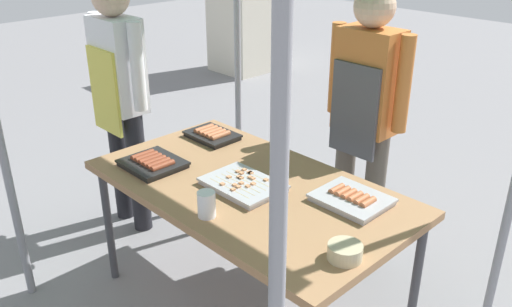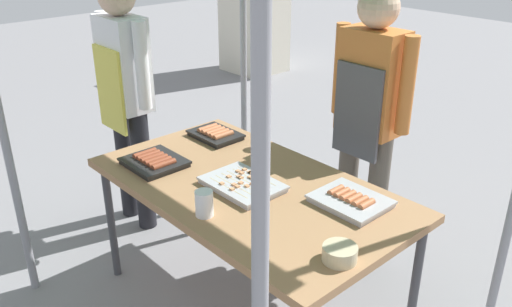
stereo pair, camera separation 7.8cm
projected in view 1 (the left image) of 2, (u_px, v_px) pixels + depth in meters
ground_plane at (249, 306)px, 2.93m from camera, size 18.00×18.00×0.00m
stall_table at (249, 194)px, 2.64m from camera, size 1.60×0.90×0.75m
tray_grilled_sausages at (352, 199)px, 2.45m from camera, size 0.32×0.27×0.05m
tray_meat_skewers at (243, 184)px, 2.59m from camera, size 0.38×0.27×0.04m
tray_pork_links at (212, 135)px, 3.14m from camera, size 0.30×0.22×0.05m
tray_spring_rolls at (153, 163)px, 2.79m from camera, size 0.30×0.27×0.05m
condiment_bowl at (345, 252)px, 2.05m from camera, size 0.14×0.14×0.06m
drink_cup_near_edge at (207, 204)px, 2.33m from camera, size 0.08×0.08×0.12m
vendor_woman at (365, 107)px, 3.02m from camera, size 0.52×0.23×1.62m
customer_nearby at (120, 88)px, 3.33m from camera, size 0.52×0.23×1.62m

